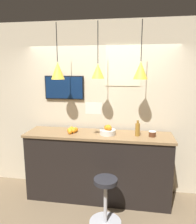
{
  "coord_description": "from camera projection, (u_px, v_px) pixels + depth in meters",
  "views": [
    {
      "loc": [
        0.54,
        -2.69,
        2.12
      ],
      "look_at": [
        0.0,
        0.59,
        1.46
      ],
      "focal_mm": 35.0,
      "sensor_mm": 36.0,
      "label": 1
    }
  ],
  "objects": [
    {
      "name": "ground_plane",
      "position": [
        91.0,
        220.0,
        3.1
      ],
      "size": [
        14.0,
        14.0,
        0.0
      ],
      "primitive_type": "plane",
      "color": "#756047"
    },
    {
      "name": "back_wall",
      "position": [
        102.0,
        108.0,
        3.78
      ],
      "size": [
        8.0,
        0.06,
        2.9
      ],
      "color": "beige",
      "rests_on": "ground_plane"
    },
    {
      "name": "service_counter",
      "position": [
        98.0,
        166.0,
        3.57
      ],
      "size": [
        2.33,
        0.58,
        1.11
      ],
      "color": "black",
      "rests_on": "ground_plane"
    },
    {
      "name": "bar_stool",
      "position": [
        105.0,
        197.0,
        2.98
      ],
      "size": [
        0.45,
        0.45,
        0.67
      ],
      "color": "#B7B7BC",
      "rests_on": "ground_plane"
    },
    {
      "name": "fruit_bowl",
      "position": [
        108.0,
        131.0,
        3.4
      ],
      "size": [
        0.25,
        0.25,
        0.16
      ],
      "color": "beige",
      "rests_on": "service_counter"
    },
    {
      "name": "orange_pile",
      "position": [
        72.0,
        130.0,
        3.52
      ],
      "size": [
        0.16,
        0.24,
        0.08
      ],
      "color": "orange",
      "rests_on": "service_counter"
    },
    {
      "name": "juice_bottle",
      "position": [
        138.0,
        129.0,
        3.33
      ],
      "size": [
        0.07,
        0.07,
        0.24
      ],
      "color": "olive",
      "rests_on": "service_counter"
    },
    {
      "name": "spread_jar",
      "position": [
        152.0,
        134.0,
        3.3
      ],
      "size": [
        0.11,
        0.11,
        0.08
      ],
      "color": "#562D19",
      "rests_on": "service_counter"
    },
    {
      "name": "pendant_lamp_left",
      "position": [
        58.0,
        71.0,
        3.36
      ],
      "size": [
        0.21,
        0.21,
        0.84
      ],
      "color": "black"
    },
    {
      "name": "pendant_lamp_middle",
      "position": [
        98.0,
        71.0,
        3.27
      ],
      "size": [
        0.19,
        0.19,
        0.83
      ],
      "color": "black"
    },
    {
      "name": "pendant_lamp_right",
      "position": [
        141.0,
        70.0,
        3.16
      ],
      "size": [
        0.21,
        0.21,
        0.83
      ],
      "color": "black"
    },
    {
      "name": "mounted_tv",
      "position": [
        64.0,
        88.0,
        3.77
      ],
      "size": [
        0.68,
        0.04,
        0.4
      ],
      "color": "black"
    },
    {
      "name": "hanging_menu_board",
      "position": [
        93.0,
        108.0,
        3.18
      ],
      "size": [
        0.24,
        0.01,
        0.17
      ],
      "color": "silver"
    },
    {
      "name": "wall_poster",
      "position": [
        123.0,
        65.0,
        3.55
      ],
      "size": [
        0.58,
        0.01,
        0.67
      ],
      "color": "beige"
    }
  ]
}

